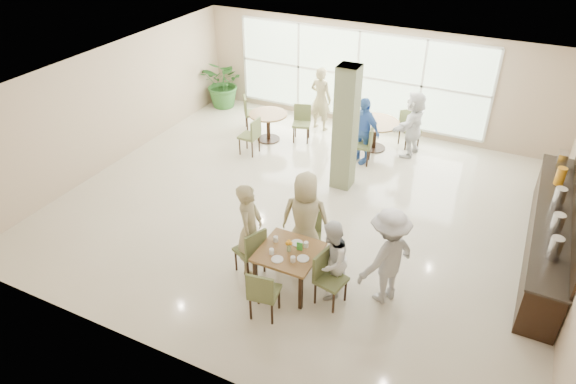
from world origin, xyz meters
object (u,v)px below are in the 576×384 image
at_px(buffet_counter, 551,231).
at_px(potted_plant, 225,83).
at_px(adult_standing, 321,99).
at_px(teen_far, 305,218).
at_px(adult_a, 363,130).
at_px(round_table_right, 376,127).
at_px(main_table, 289,255).
at_px(round_table_left, 268,121).
at_px(adult_b, 413,124).
at_px(teen_left, 250,229).
at_px(teen_right, 331,260).
at_px(teen_standing, 388,256).

xyz_separation_m(buffet_counter, potted_plant, (-9.11, 3.40, 0.18)).
height_order(potted_plant, adult_standing, adult_standing).
bearing_deg(teen_far, adult_a, -100.42).
bearing_deg(round_table_right, main_table, -87.03).
bearing_deg(potted_plant, round_table_right, -7.64).
bearing_deg(round_table_left, adult_b, 13.11).
height_order(round_table_right, buffet_counter, buffet_counter).
height_order(potted_plant, adult_a, adult_a).
xyz_separation_m(buffet_counter, teen_far, (-3.98, -2.07, 0.35)).
distance_m(adult_a, adult_b, 1.32).
xyz_separation_m(teen_left, adult_b, (1.42, 5.58, -0.04)).
bearing_deg(round_table_right, teen_right, -79.68).
bearing_deg(potted_plant, buffet_counter, -20.49).
xyz_separation_m(teen_standing, adult_a, (-1.94, 4.39, -0.05)).
height_order(main_table, teen_standing, teen_standing).
bearing_deg(teen_left, adult_a, -17.21).
relative_size(potted_plant, adult_a, 0.89).
bearing_deg(buffet_counter, round_table_right, 146.90).
xyz_separation_m(potted_plant, teen_left, (4.39, -6.15, 0.14)).
bearing_deg(buffet_counter, adult_a, 155.41).
distance_m(round_table_right, adult_a, 0.81).
xyz_separation_m(teen_far, teen_standing, (1.61, -0.35, -0.03)).
bearing_deg(adult_a, teen_right, -56.18).
relative_size(potted_plant, adult_standing, 0.84).
height_order(round_table_left, buffet_counter, buffet_counter).
xyz_separation_m(main_table, adult_a, (-0.39, 4.82, 0.16)).
bearing_deg(teen_left, round_table_right, -17.49).
height_order(round_table_right, teen_far, teen_far).
distance_m(round_table_right, potted_plant, 4.94).
height_order(teen_left, adult_a, teen_left).
distance_m(round_table_right, adult_b, 0.95).
bearing_deg(buffet_counter, adult_b, 139.40).
height_order(teen_left, adult_b, teen_left).
distance_m(round_table_left, adult_standing, 1.60).
bearing_deg(teen_left, adult_standing, -0.71).
bearing_deg(teen_far, round_table_right, -102.30).
bearing_deg(teen_standing, potted_plant, -101.95).
xyz_separation_m(round_table_right, adult_standing, (-1.73, 0.49, 0.29)).
distance_m(buffet_counter, teen_left, 5.47).
distance_m(teen_standing, adult_a, 4.80).
relative_size(teen_far, adult_standing, 1.02).
height_order(round_table_left, adult_standing, adult_standing).
height_order(teen_far, teen_right, teen_far).
height_order(potted_plant, adult_b, adult_b).
bearing_deg(adult_standing, main_table, 118.25).
xyz_separation_m(teen_left, teen_standing, (2.35, 0.33, -0.00)).
relative_size(round_table_left, teen_right, 0.69).
xyz_separation_m(round_table_right, potted_plant, (-4.90, 0.66, 0.15)).
relative_size(round_table_right, teen_standing, 0.68).
bearing_deg(teen_standing, teen_far, -73.27).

